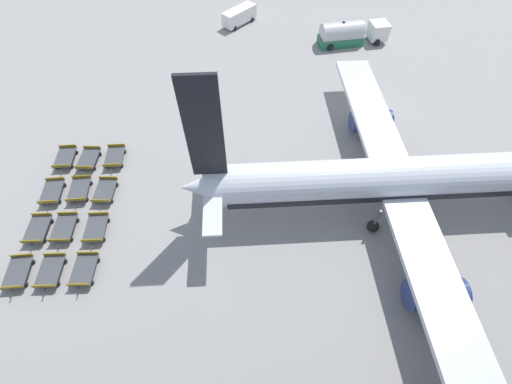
{
  "coord_description": "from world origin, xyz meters",
  "views": [
    {
      "loc": [
        28.99,
        -16.25,
        26.01
      ],
      "look_at": [
        12.2,
        -14.57,
        2.95
      ],
      "focal_mm": 24.0,
      "sensor_mm": 36.0,
      "label": 1
    }
  ],
  "objects_px": {
    "baggage_dolly_row_mid_a_col_a": "(89,159)",
    "baggage_dolly_row_mid_a_col_c": "(64,228)",
    "baggage_dolly_row_mid_a_col_d": "(50,271)",
    "baggage_dolly_row_mid_b_col_d": "(84,270)",
    "baggage_dolly_row_near_col_a": "(65,158)",
    "baggage_dolly_row_mid_b_col_c": "(96,228)",
    "baggage_dolly_row_mid_b_col_a": "(115,157)",
    "baggage_dolly_row_mid_a_col_b": "(79,190)",
    "airplane": "(409,179)",
    "baggage_dolly_row_near_col_b": "(52,192)",
    "baggage_dolly_row_near_col_c": "(38,229)",
    "service_van": "(239,16)",
    "baggage_dolly_row_near_col_d": "(18,272)",
    "fuel_tanker_primary": "(348,34)",
    "baggage_dolly_row_mid_b_col_b": "(105,191)"
  },
  "relations": [
    {
      "from": "airplane",
      "to": "baggage_dolly_row_near_col_d",
      "type": "xyz_separation_m",
      "value": [
        3.8,
        -32.17,
        -3.1
      ]
    },
    {
      "from": "baggage_dolly_row_near_col_a",
      "to": "baggage_dolly_row_mid_a_col_d",
      "type": "bearing_deg",
      "value": 7.34
    },
    {
      "from": "baggage_dolly_row_mid_a_col_c",
      "to": "baggage_dolly_row_near_col_b",
      "type": "bearing_deg",
      "value": -154.13
    },
    {
      "from": "baggage_dolly_row_mid_a_col_b",
      "to": "baggage_dolly_row_near_col_b",
      "type": "bearing_deg",
      "value": -90.01
    },
    {
      "from": "service_van",
      "to": "baggage_dolly_row_mid_a_col_b",
      "type": "distance_m",
      "value": 33.95
    },
    {
      "from": "baggage_dolly_row_mid_b_col_a",
      "to": "baggage_dolly_row_mid_b_col_d",
      "type": "distance_m",
      "value": 12.03
    },
    {
      "from": "baggage_dolly_row_mid_b_col_c",
      "to": "airplane",
      "type": "bearing_deg",
      "value": 90.69
    },
    {
      "from": "baggage_dolly_row_near_col_b",
      "to": "baggage_dolly_row_mid_b_col_a",
      "type": "distance_m",
      "value": 6.42
    },
    {
      "from": "airplane",
      "to": "baggage_dolly_row_near_col_c",
      "type": "xyz_separation_m",
      "value": [
        -0.09,
        -31.68,
        -3.1
      ]
    },
    {
      "from": "airplane",
      "to": "baggage_dolly_row_mid_a_col_a",
      "type": "height_order",
      "value": "airplane"
    },
    {
      "from": "baggage_dolly_row_mid_a_col_b",
      "to": "baggage_dolly_row_mid_b_col_a",
      "type": "relative_size",
      "value": 1.0
    },
    {
      "from": "baggage_dolly_row_near_col_d",
      "to": "baggage_dolly_row_mid_a_col_b",
      "type": "relative_size",
      "value": 1.0
    },
    {
      "from": "baggage_dolly_row_near_col_a",
      "to": "baggage_dolly_row_near_col_d",
      "type": "relative_size",
      "value": 1.0
    },
    {
      "from": "baggage_dolly_row_near_col_b",
      "to": "service_van",
      "type": "bearing_deg",
      "value": 146.42
    },
    {
      "from": "baggage_dolly_row_near_col_a",
      "to": "baggage_dolly_row_near_col_d",
      "type": "height_order",
      "value": "same"
    },
    {
      "from": "baggage_dolly_row_mid_a_col_d",
      "to": "baggage_dolly_row_mid_b_col_d",
      "type": "height_order",
      "value": "same"
    },
    {
      "from": "fuel_tanker_primary",
      "to": "baggage_dolly_row_mid_b_col_c",
      "type": "xyz_separation_m",
      "value": [
        26.92,
        -29.05,
        -0.88
      ]
    },
    {
      "from": "baggage_dolly_row_near_col_a",
      "to": "baggage_dolly_row_mid_b_col_c",
      "type": "relative_size",
      "value": 1.0
    },
    {
      "from": "baggage_dolly_row_mid_b_col_b",
      "to": "baggage_dolly_row_near_col_a",
      "type": "bearing_deg",
      "value": -134.81
    },
    {
      "from": "baggage_dolly_row_mid_b_col_b",
      "to": "baggage_dolly_row_mid_a_col_d",
      "type": "bearing_deg",
      "value": -21.75
    },
    {
      "from": "baggage_dolly_row_near_col_a",
      "to": "baggage_dolly_row_mid_b_col_d",
      "type": "relative_size",
      "value": 0.99
    },
    {
      "from": "airplane",
      "to": "baggage_dolly_row_near_col_c",
      "type": "height_order",
      "value": "airplane"
    },
    {
      "from": "baggage_dolly_row_mid_b_col_a",
      "to": "baggage_dolly_row_mid_a_col_a",
      "type": "bearing_deg",
      "value": -89.51
    },
    {
      "from": "baggage_dolly_row_mid_a_col_c",
      "to": "baggage_dolly_row_mid_b_col_a",
      "type": "xyz_separation_m",
      "value": [
        -7.93,
        3.16,
        0.0
      ]
    },
    {
      "from": "fuel_tanker_primary",
      "to": "baggage_dolly_row_mid_b_col_d",
      "type": "xyz_separation_m",
      "value": [
        30.7,
        -29.32,
        -0.88
      ]
    },
    {
      "from": "baggage_dolly_row_mid_a_col_c",
      "to": "baggage_dolly_row_near_col_d",
      "type": "bearing_deg",
      "value": -35.64
    },
    {
      "from": "baggage_dolly_row_mid_b_col_a",
      "to": "baggage_dolly_row_mid_b_col_b",
      "type": "relative_size",
      "value": 0.98
    },
    {
      "from": "airplane",
      "to": "baggage_dolly_row_mid_b_col_c",
      "type": "distance_m",
      "value": 26.91
    },
    {
      "from": "baggage_dolly_row_mid_b_col_c",
      "to": "baggage_dolly_row_mid_a_col_b",
      "type": "bearing_deg",
      "value": -152.7
    },
    {
      "from": "baggage_dolly_row_near_col_a",
      "to": "baggage_dolly_row_mid_b_col_a",
      "type": "distance_m",
      "value": 4.93
    },
    {
      "from": "baggage_dolly_row_near_col_a",
      "to": "baggage_dolly_row_mid_a_col_b",
      "type": "relative_size",
      "value": 1.0
    },
    {
      "from": "baggage_dolly_row_near_col_c",
      "to": "baggage_dolly_row_mid_a_col_b",
      "type": "relative_size",
      "value": 1.01
    },
    {
      "from": "baggage_dolly_row_near_col_c",
      "to": "baggage_dolly_row_mid_a_col_c",
      "type": "height_order",
      "value": "same"
    },
    {
      "from": "baggage_dolly_row_near_col_a",
      "to": "baggage_dolly_row_mid_a_col_a",
      "type": "xyz_separation_m",
      "value": [
        0.4,
        2.36,
        0.0
      ]
    },
    {
      "from": "airplane",
      "to": "fuel_tanker_primary",
      "type": "relative_size",
      "value": 4.12
    },
    {
      "from": "baggage_dolly_row_near_col_d",
      "to": "baggage_dolly_row_mid_b_col_c",
      "type": "height_order",
      "value": "same"
    },
    {
      "from": "baggage_dolly_row_mid_b_col_d",
      "to": "fuel_tanker_primary",
      "type": "bearing_deg",
      "value": 136.32
    },
    {
      "from": "service_van",
      "to": "baggage_dolly_row_near_col_a",
      "type": "xyz_separation_m",
      "value": [
        25.13,
        -19.26,
        -0.68
      ]
    },
    {
      "from": "baggage_dolly_row_mid_b_col_d",
      "to": "baggage_dolly_row_near_col_d",
      "type": "bearing_deg",
      "value": -93.33
    },
    {
      "from": "fuel_tanker_primary",
      "to": "baggage_dolly_row_mid_a_col_d",
      "type": "relative_size",
      "value": 2.71
    },
    {
      "from": "airplane",
      "to": "baggage_dolly_row_mid_a_col_d",
      "type": "height_order",
      "value": "airplane"
    },
    {
      "from": "baggage_dolly_row_mid_a_col_a",
      "to": "baggage_dolly_row_mid_a_col_c",
      "type": "bearing_deg",
      "value": -4.4
    },
    {
      "from": "baggage_dolly_row_near_col_a",
      "to": "baggage_dolly_row_mid_b_col_c",
      "type": "distance_m",
      "value": 9.7
    },
    {
      "from": "fuel_tanker_primary",
      "to": "baggage_dolly_row_mid_b_col_a",
      "type": "xyz_separation_m",
      "value": [
        18.69,
        -28.62,
        -0.88
      ]
    },
    {
      "from": "baggage_dolly_row_mid_a_col_b",
      "to": "baggage_dolly_row_mid_a_col_c",
      "type": "relative_size",
      "value": 0.99
    },
    {
      "from": "baggage_dolly_row_mid_b_col_c",
      "to": "baggage_dolly_row_near_col_a",
      "type": "bearing_deg",
      "value": -152.5
    },
    {
      "from": "airplane",
      "to": "baggage_dolly_row_mid_b_col_a",
      "type": "distance_m",
      "value": 27.63
    },
    {
      "from": "service_van",
      "to": "baggage_dolly_row_mid_a_col_d",
      "type": "relative_size",
      "value": 1.51
    },
    {
      "from": "baggage_dolly_row_mid_a_col_b",
      "to": "baggage_dolly_row_mid_a_col_d",
      "type": "relative_size",
      "value": 0.99
    },
    {
      "from": "service_van",
      "to": "baggage_dolly_row_mid_a_col_c",
      "type": "height_order",
      "value": "service_van"
    }
  ]
}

